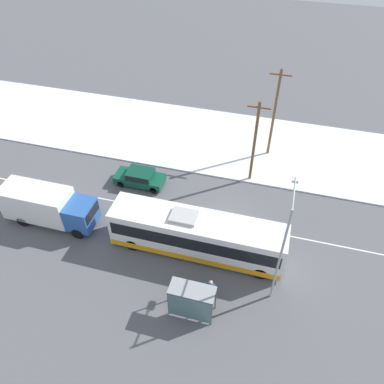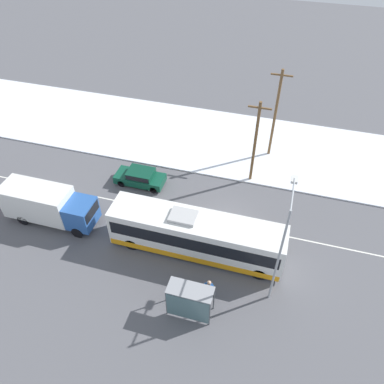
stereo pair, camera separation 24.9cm
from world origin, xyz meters
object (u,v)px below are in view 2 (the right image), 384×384
Objects in this scene: bus_shelter at (189,300)px; utility_pole_roadside at (255,142)px; streetlamp at (282,239)px; utility_pole_snowlot at (275,114)px; sedan_car at (140,177)px; box_truck at (47,204)px; pedestrian_at_stop at (209,288)px; city_bus at (196,235)px.

utility_pole_roadside is at bearing 83.83° from bus_shelter.
utility_pole_snowlot reaches higher than streetlamp.
streetlamp is 14.89m from utility_pole_snowlot.
streetlamp is (4.60, 3.24, 3.39)m from bus_shelter.
sedan_car is 10.04m from utility_pole_roadside.
box_truck reaches higher than pedestrian_at_stop.
city_bus reaches higher than bus_shelter.
pedestrian_at_stop is at bearing 132.28° from sedan_car.
pedestrian_at_stop is 1.89m from bus_shelter.
city_bus is 4.41× the size of bus_shelter.
utility_pole_roadside is (14.05, 8.98, 2.32)m from box_truck.
sedan_car is at bearing -144.26° from utility_pole_snowlot.
streetlamp reaches higher than box_truck.
box_truck is at bearing 49.28° from sedan_car.
utility_pole_snowlot is at bearing 40.95° from box_truck.
utility_pole_roadside is (8.99, 3.11, 3.21)m from sedan_car.
city_bus is at bearing 162.19° from streetlamp.
streetlamp is (5.57, -1.79, 3.41)m from city_bus.
sedan_car is at bearing -160.93° from utility_pole_roadside.
city_bus is 1.70× the size of box_truck.
pedestrian_at_stop is 0.20× the size of utility_pole_snowlot.
sedan_car is 0.50× the size of utility_pole_snowlot.
sedan_car is 12.39m from pedestrian_at_stop.
utility_pole_roadside is at bearing -160.93° from sedan_car.
bus_shelter is (0.96, -5.03, 0.02)m from city_bus.
utility_pole_snowlot reaches higher than bus_shelter.
pedestrian_at_stop is at bearing -13.82° from box_truck.
city_bus reaches higher than pedestrian_at_stop.
utility_pole_roadside reaches higher than sedan_car.
sedan_car is 0.53× the size of streetlamp.
streetlamp reaches higher than pedestrian_at_stop.
sedan_car is 13.13m from bus_shelter.
sedan_car is at bearing 49.28° from box_truck.
streetlamp is at bearing -73.67° from utility_pole_roadside.
box_truck reaches higher than sedan_car.
sedan_car is 1.53× the size of bus_shelter.
bus_shelter is 14.12m from utility_pole_roadside.
bus_shelter is (7.50, -10.74, 0.90)m from sedan_car.
pedestrian_at_stop is 12.64m from utility_pole_roadside.
utility_pole_snowlot reaches higher than sedan_car.
utility_pole_roadside reaches higher than pedestrian_at_stop.
pedestrian_at_stop is (1.81, -3.46, -0.60)m from city_bus.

